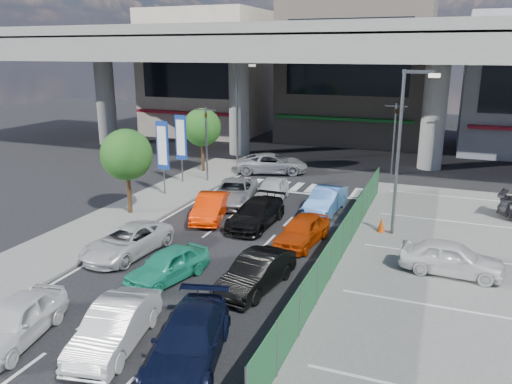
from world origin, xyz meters
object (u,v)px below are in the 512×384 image
at_px(van_white_back_left, 15,321).
at_px(sedan_black_mid, 256,213).
at_px(street_lamp_left, 239,105).
at_px(signboard_near, 163,148).
at_px(tree_near, 126,155).
at_px(tree_far, 202,127).
at_px(hatch_black_mid_right, 257,272).
at_px(crossing_wagon_silver, 272,163).
at_px(parked_sedan_white, 451,258).
at_px(wagon_silver_front_left, 235,192).
at_px(sedan_white_mid_left, 127,241).
at_px(taxi_orange_right, 302,230).
at_px(sedan_white_front_mid, 272,190).
at_px(signboard_far, 181,140).
at_px(traffic_light_left, 206,126).
at_px(traffic_light_right, 395,121).
at_px(minivan_navy_back, 189,341).
at_px(street_lamp_right, 403,140).
at_px(taxi_orange_left, 211,207).
at_px(traffic_cone, 381,225).
at_px(kei_truck_front_right, 326,200).
at_px(taxi_teal_mid, 168,265).
at_px(hatch_white_back_mid, 115,327).

distance_m(van_white_back_left, sedan_black_mid, 13.11).
distance_m(street_lamp_left, signboard_near, 10.19).
relative_size(tree_near, tree_far, 1.00).
distance_m(hatch_black_mid_right, sedan_black_mid, 7.15).
height_order(crossing_wagon_silver, parked_sedan_white, crossing_wagon_silver).
bearing_deg(parked_sedan_white, wagon_silver_front_left, 66.96).
xyz_separation_m(van_white_back_left, parked_sedan_white, (12.67, 10.04, 0.06)).
height_order(sedan_white_mid_left, taxi_orange_right, taxi_orange_right).
bearing_deg(crossing_wagon_silver, sedan_white_front_mid, -179.57).
relative_size(signboard_far, crossing_wagon_silver, 0.89).
xyz_separation_m(traffic_light_left, traffic_light_right, (11.70, 7.00, 0.00)).
relative_size(tree_far, minivan_navy_back, 1.01).
bearing_deg(traffic_light_right, street_lamp_right, -82.66).
bearing_deg(sedan_black_mid, traffic_light_right, 72.04).
height_order(taxi_orange_left, sedan_white_front_mid, same).
relative_size(street_lamp_right, crossing_wagon_silver, 1.52).
bearing_deg(traffic_light_left, signboard_near, -104.02).
xyz_separation_m(traffic_light_left, signboard_far, (-1.40, -1.01, -0.87)).
distance_m(taxi_orange_left, traffic_cone, 8.98).
xyz_separation_m(sedan_white_mid_left, hatch_black_mid_right, (6.57, -1.01, 0.03)).
distance_m(taxi_orange_right, parked_sedan_white, 6.66).
bearing_deg(taxi_orange_right, sedan_black_mid, 158.50).
height_order(signboard_far, kei_truck_front_right, signboard_far).
height_order(tree_far, hatch_black_mid_right, tree_far).
xyz_separation_m(street_lamp_left, wagon_silver_front_left, (3.90, -9.91, -4.08)).
relative_size(tree_near, parked_sedan_white, 1.18).
bearing_deg(van_white_back_left, sedan_white_mid_left, 85.57).
xyz_separation_m(traffic_light_right, van_white_back_left, (-8.43, -26.95, -3.25)).
relative_size(van_white_back_left, sedan_white_mid_left, 0.88).
xyz_separation_m(taxi_orange_left, wagon_silver_front_left, (0.01, 3.21, 0.00)).
relative_size(taxi_teal_mid, parked_sedan_white, 0.93).
bearing_deg(sedan_white_mid_left, sedan_white_front_mid, 77.84).
height_order(signboard_near, sedan_white_front_mid, signboard_near).
relative_size(tree_far, sedan_white_mid_left, 1.04).
xyz_separation_m(taxi_teal_mid, hatch_black_mid_right, (3.55, 0.58, 0.03)).
xyz_separation_m(taxi_orange_right, sedan_white_front_mid, (-3.69, 6.11, 0.01)).
distance_m(taxi_teal_mid, crossing_wagon_silver, 18.74).
relative_size(street_lamp_right, wagon_silver_front_left, 1.61).
height_order(signboard_near, minivan_navy_back, signboard_near).
bearing_deg(tree_near, van_white_back_left, -71.20).
bearing_deg(street_lamp_left, hatch_white_back_mid, -75.46).
distance_m(traffic_light_right, crossing_wagon_silver, 9.42).
bearing_deg(crossing_wagon_silver, van_white_back_left, 161.24).
height_order(sedan_black_mid, wagon_silver_front_left, wagon_silver_front_left).
height_order(van_white_back_left, crossing_wagon_silver, crossing_wagon_silver).
bearing_deg(street_lamp_right, sedan_white_mid_left, -147.81).
relative_size(signboard_far, taxi_orange_right, 1.18).
distance_m(traffic_light_left, wagon_silver_front_left, 6.33).
height_order(tree_near, tree_far, same).
height_order(street_lamp_right, crossing_wagon_silver, street_lamp_right).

